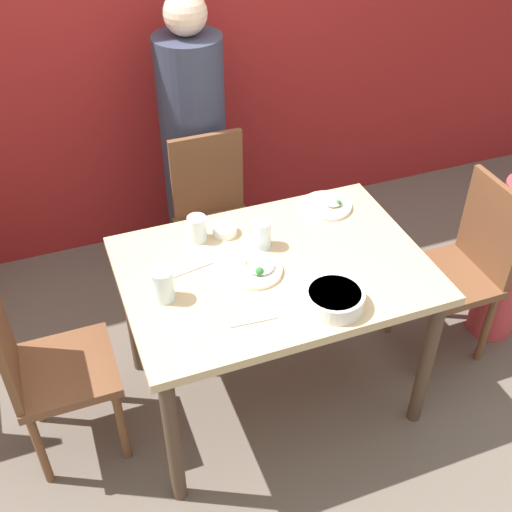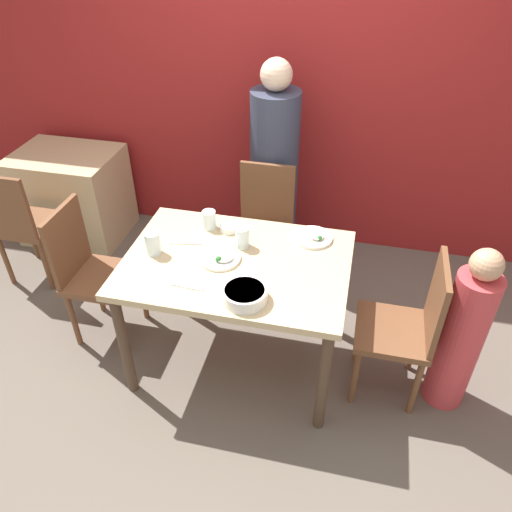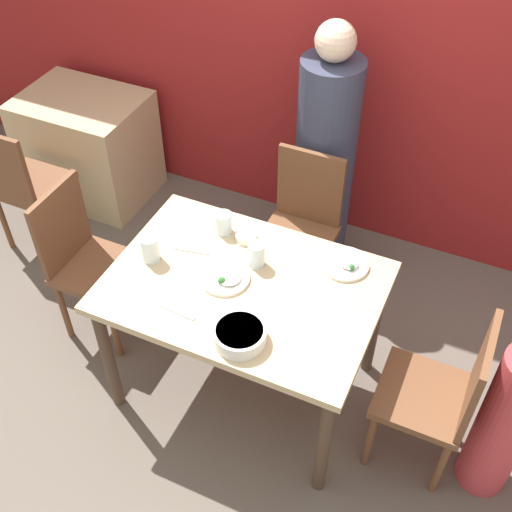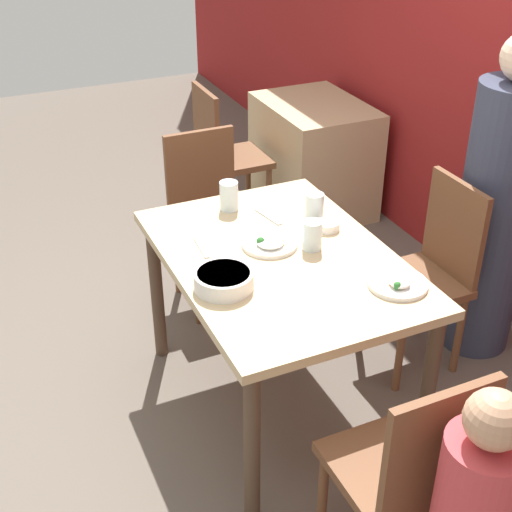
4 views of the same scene
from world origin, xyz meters
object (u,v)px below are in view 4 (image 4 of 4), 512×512
glass_water_tall (315,206)px  plate_rice_adult (270,243)px  person_adult (495,215)px  chair_child_spot (409,471)px  bowl_curry (224,280)px  chair_adult_spot (429,270)px

glass_water_tall → plate_rice_adult: bearing=-62.2°
person_adult → glass_water_tall: size_ratio=13.70×
plate_rice_adult → glass_water_tall: size_ratio=2.05×
chair_child_spot → glass_water_tall: size_ratio=8.17×
bowl_curry → glass_water_tall: (-0.36, 0.58, 0.02)m
person_adult → plate_rice_adult: bearing=-93.7°
chair_child_spot → plate_rice_adult: chair_child_spot is taller
person_adult → plate_rice_adult: size_ratio=6.69×
chair_child_spot → plate_rice_adult: bearing=-90.0°
chair_child_spot → person_adult: (-0.97, 1.13, 0.21)m
chair_adult_spot → plate_rice_adult: 0.84m
chair_child_spot → glass_water_tall: 1.27m
plate_rice_adult → glass_water_tall: glass_water_tall is taller
chair_adult_spot → bowl_curry: (0.14, -1.07, 0.31)m
chair_adult_spot → chair_child_spot: size_ratio=1.00×
bowl_curry → plate_rice_adult: bowl_curry is taller
chair_adult_spot → bowl_curry: chair_adult_spot is taller
bowl_curry → plate_rice_adult: size_ratio=0.97×
chair_adult_spot → bowl_curry: bearing=-82.8°
plate_rice_adult → glass_water_tall: bearing=117.8°
chair_adult_spot → chair_child_spot: 1.25m
chair_child_spot → person_adult: bearing=-139.3°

